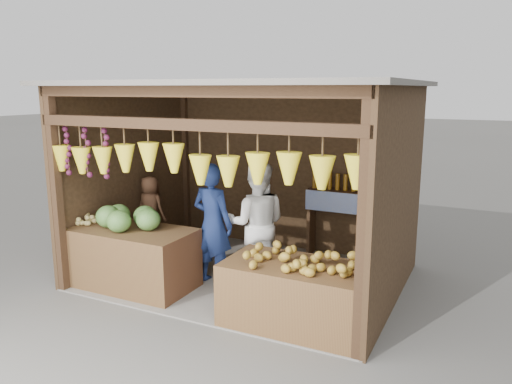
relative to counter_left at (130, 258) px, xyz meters
The scene contains 12 objects.
ground 1.61m from the counter_left, 37.98° to the left, with size 80.00×80.00×0.00m, color #514F49.
stall_structure 1.97m from the counter_left, 37.49° to the left, with size 4.30×3.30×2.66m.
back_shelf 3.24m from the counter_left, 44.55° to the left, with size 1.25×0.32×1.32m.
counter_left is the anchor object (origin of this frame).
counter_right 2.41m from the counter_left, ahead, with size 1.64×0.85×0.71m, color #53341B.
stool 1.21m from the counter_left, 113.86° to the left, with size 0.29×0.29×0.28m, color black.
man_standing 1.17m from the counter_left, 31.87° to the left, with size 0.60×0.39×1.63m, color #15224E.
woman_standing 1.72m from the counter_left, 30.02° to the left, with size 0.80×0.62×1.65m, color white.
vendor_seated 1.24m from the counter_left, 113.86° to the left, with size 0.49×0.32×1.00m, color brown.
melon_pile 0.56m from the counter_left, 162.25° to the left, with size 1.00×0.50×0.32m, color #144E15, non-canonical shape.
tanfruit_pile 0.82m from the counter_left, behind, with size 0.34×0.40×0.13m, color tan, non-canonical shape.
mango_pile 2.46m from the counter_left, ahead, with size 1.40×0.64×0.22m, color #CA5E1A, non-canonical shape.
Camera 1 is at (2.98, -5.83, 2.57)m, focal length 35.00 mm.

